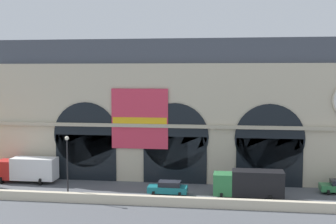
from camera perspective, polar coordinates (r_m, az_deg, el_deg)
ground_plane at (r=51.37m, az=0.19°, el=-10.37°), size 200.00×200.00×0.00m
quay_parapet_wall at (r=46.82m, az=-0.59°, el=-11.27°), size 90.00×0.70×0.99m
station_building at (r=56.69m, az=1.18°, el=-0.03°), size 47.81×4.43×17.82m
box_truck_west at (r=58.76m, az=-17.44°, el=-6.93°), size 7.50×2.91×3.12m
car_center at (r=50.71m, az=0.02°, el=-9.63°), size 4.40×2.22×1.55m
box_truck_mideast at (r=49.79m, az=10.31°, el=-8.93°), size 7.50×2.91×3.12m
street_lamp_quayside at (r=49.27m, az=-12.70°, el=-5.89°), size 0.44×0.44×6.90m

